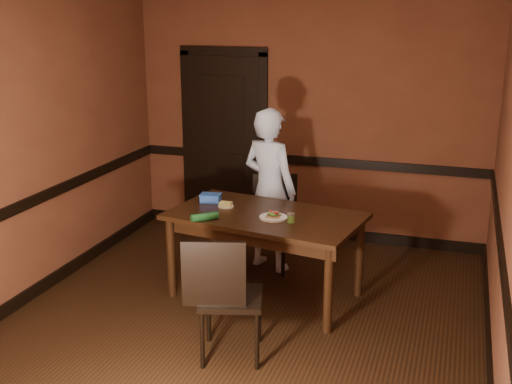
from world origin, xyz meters
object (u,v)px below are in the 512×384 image
Objects in this scene: dining_table at (265,255)px; sandwich_plate at (273,216)px; chair_near at (231,295)px; sauce_jar at (291,218)px; person at (270,190)px; food_tub at (211,198)px; chair_far at (263,225)px; cheese_saucer at (226,205)px.

dining_table is 0.44m from sandwich_plate.
chair_near reaches higher than sauce_jar.
dining_table is 0.82m from person.
chair_near is 1.48m from food_tub.
food_tub is (-0.70, 0.28, 0.02)m from sandwich_plate.
chair_near is (0.28, -1.66, 0.01)m from chair_far.
chair_far is 0.94m from sauce_jar.
person is at bearing 48.64° from chair_far.
dining_table is 0.54m from sauce_jar.
dining_table is 1.76× the size of chair_far.
chair_far is (-0.21, 0.58, 0.08)m from dining_table.
chair_far is at bearing 66.84° from cheese_saucer.
sauce_jar is at bearing -76.03° from chair_far.
chair_near is at bearing 117.68° from person.
sandwich_plate is (0.31, -0.67, 0.33)m from chair_far.
person is (0.04, 0.10, 0.34)m from chair_far.
food_tub is (-0.88, 0.34, 0.00)m from sauce_jar.
sandwich_plate is 1.68× the size of cheese_saucer.
dining_table is at bearing -101.83° from chair_near.
food_tub is at bearing -77.64° from chair_near.
sandwich_plate is 3.08× the size of sauce_jar.
cheese_saucer is (-0.41, 0.09, 0.42)m from dining_table.
sauce_jar is 0.55× the size of cheese_saucer.
food_tub is at bearing 172.17° from dining_table.
chair_far reaches higher than cheese_saucer.
dining_table is at bearing 151.27° from sauce_jar.
person is 6.64× the size of sandwich_plate.
food_tub reaches higher than cheese_saucer.
sauce_jar is at bearing -19.55° from dining_table.
sauce_jar is 0.94m from food_tub.
chair_far is 0.59× the size of person.
chair_far is 4.63× the size of food_tub.
sandwich_plate is (0.10, -0.09, 0.42)m from dining_table.
person is (-0.24, 1.76, 0.33)m from chair_near.
chair_far is 0.66m from food_tub.
dining_table is 21.04× the size of sauce_jar.
food_tub reaches higher than sandwich_plate.
chair_near is 1.04m from sandwich_plate.
chair_far reaches higher than sauce_jar.
chair_near is 1.31m from cheese_saucer.
food_tub is (-0.19, 0.09, 0.02)m from cheese_saucer.
dining_table is at bearing 123.84° from person.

